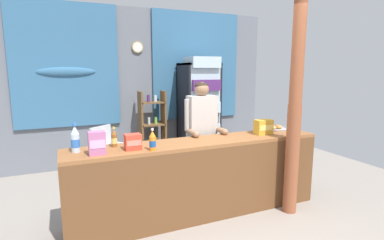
% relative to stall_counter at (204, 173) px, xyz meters
% --- Properties ---
extents(ground_plane, '(7.73, 7.73, 0.00)m').
position_rel_stall_counter_xyz_m(ground_plane, '(-0.11, 0.79, -0.57)').
color(ground_plane, gray).
extents(back_wall_curtained, '(5.27, 0.22, 2.89)m').
position_rel_stall_counter_xyz_m(back_wall_curtained, '(-0.11, 2.62, 0.93)').
color(back_wall_curtained, slate).
rests_on(back_wall_curtained, ground).
extents(stall_counter, '(3.11, 0.52, 0.93)m').
position_rel_stall_counter_xyz_m(stall_counter, '(0.00, 0.00, 0.00)').
color(stall_counter, '#935B33').
rests_on(stall_counter, ground).
extents(timber_post, '(0.19, 0.17, 2.70)m').
position_rel_stall_counter_xyz_m(timber_post, '(1.07, -0.28, 0.73)').
color(timber_post, '#995133').
rests_on(timber_post, ground).
extents(drink_fridge, '(0.67, 0.69, 2.00)m').
position_rel_stall_counter_xyz_m(drink_fridge, '(0.94, 2.12, 0.52)').
color(drink_fridge, black).
rests_on(drink_fridge, ground).
extents(bottle_shelf_rack, '(0.48, 0.28, 1.38)m').
position_rel_stall_counter_xyz_m(bottle_shelf_rack, '(0.04, 2.28, 0.14)').
color(bottle_shelf_rack, brown).
rests_on(bottle_shelf_rack, ground).
extents(plastic_lawn_chair, '(0.62, 0.62, 0.86)m').
position_rel_stall_counter_xyz_m(plastic_lawn_chair, '(-0.86, 1.84, -0.08)').
color(plastic_lawn_chair, silver).
rests_on(plastic_lawn_chair, ground).
extents(shopkeeper, '(0.49, 0.42, 1.61)m').
position_rel_stall_counter_xyz_m(shopkeeper, '(0.23, 0.54, 0.44)').
color(shopkeeper, '#28282D').
rests_on(shopkeeper, ground).
extents(soda_bottle_water, '(0.09, 0.09, 0.31)m').
position_rel_stall_counter_xyz_m(soda_bottle_water, '(-1.38, 0.17, 0.49)').
color(soda_bottle_water, silver).
rests_on(soda_bottle_water, stall_counter).
extents(soda_bottle_iced_tea, '(0.06, 0.06, 0.22)m').
position_rel_stall_counter_xyz_m(soda_bottle_iced_tea, '(-0.98, 0.23, 0.46)').
color(soda_bottle_iced_tea, brown).
rests_on(soda_bottle_iced_tea, stall_counter).
extents(soda_bottle_orange_soda, '(0.07, 0.07, 0.24)m').
position_rel_stall_counter_xyz_m(soda_bottle_orange_soda, '(-0.64, -0.08, 0.46)').
color(soda_bottle_orange_soda, orange).
rests_on(soda_bottle_orange_soda, stall_counter).
extents(snack_box_wafer, '(0.16, 0.10, 0.24)m').
position_rel_stall_counter_xyz_m(snack_box_wafer, '(-1.19, -0.01, 0.48)').
color(snack_box_wafer, '#B76699').
rests_on(snack_box_wafer, stall_counter).
extents(snack_box_choco_powder, '(0.23, 0.13, 0.19)m').
position_rel_stall_counter_xyz_m(snack_box_choco_powder, '(0.92, 0.11, 0.46)').
color(snack_box_choco_powder, gold).
rests_on(snack_box_choco_powder, stall_counter).
extents(snack_box_crackers, '(0.17, 0.13, 0.17)m').
position_rel_stall_counter_xyz_m(snack_box_crackers, '(-0.82, 0.04, 0.44)').
color(snack_box_crackers, '#E5422D').
rests_on(snack_box_crackers, stall_counter).
extents(pastry_tray, '(0.36, 0.36, 0.07)m').
position_rel_stall_counter_xyz_m(pastry_tray, '(1.26, 0.31, 0.38)').
color(pastry_tray, '#BCBCC1').
rests_on(pastry_tray, stall_counter).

